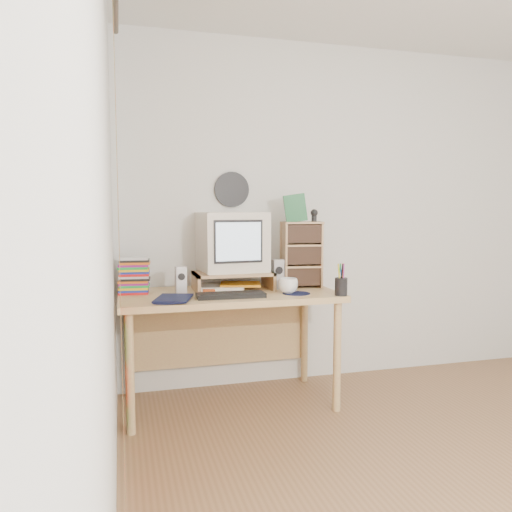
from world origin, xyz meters
TOP-DOWN VIEW (x-y plane):
  - back_wall at (0.00, 1.75)m, footprint 3.50×0.00m
  - left_wall at (-1.75, 0.00)m, footprint 0.00×3.50m
  - curtain at (-1.71, 0.48)m, footprint 0.00×2.20m
  - wall_disc at (-0.93, 1.73)m, footprint 0.25×0.02m
  - desk at (-1.03, 1.44)m, footprint 1.40×0.70m
  - monitor_riser at (-0.98, 1.48)m, footprint 0.52×0.30m
  - crt_monitor at (-0.97, 1.53)m, footprint 0.45×0.45m
  - speaker_left at (-1.34, 1.41)m, footprint 0.07×0.07m
  - speaker_right at (-0.68, 1.44)m, footprint 0.08×0.08m
  - keyboard at (-1.06, 1.19)m, footprint 0.42×0.15m
  - dvd_stack at (-1.62, 1.50)m, footprint 0.20×0.15m
  - cd_rack at (-0.49, 1.46)m, footprint 0.29×0.18m
  - mug at (-0.67, 1.24)m, footprint 0.16×0.16m
  - diary at (-1.50, 1.21)m, footprint 0.29×0.24m
  - mousepad at (-0.62, 1.22)m, footprint 0.22×0.22m
  - pen_cup at (-0.38, 1.08)m, footprint 0.09×0.09m
  - papers at (-1.01, 1.50)m, footprint 0.35×0.29m
  - red_box at (-1.18, 1.30)m, footprint 0.08×0.05m
  - game_box at (-0.55, 1.44)m, footprint 0.15×0.06m
  - webcam at (-0.41, 1.45)m, footprint 0.06×0.06m

SIDE VIEW (x-z plane):
  - desk at x=-1.03m, z-range 0.24..0.99m
  - mousepad at x=-0.62m, z-range 0.75..0.75m
  - keyboard at x=-1.06m, z-range 0.75..0.78m
  - red_box at x=-1.18m, z-range 0.75..0.79m
  - papers at x=-1.01m, z-range 0.75..0.79m
  - diary at x=-1.50m, z-range 0.75..0.80m
  - mug at x=-0.67m, z-range 0.75..0.85m
  - pen_cup at x=-0.38m, z-range 0.75..0.91m
  - speaker_left at x=-1.34m, z-range 0.75..0.93m
  - monitor_riser at x=-0.98m, z-range 0.78..0.90m
  - speaker_right at x=-0.68m, z-range 0.75..0.95m
  - dvd_stack at x=-1.62m, z-range 0.75..1.01m
  - cd_rack at x=-0.49m, z-range 0.75..1.20m
  - crt_monitor at x=-0.97m, z-range 0.87..1.27m
  - curtain at x=-1.71m, z-range 0.05..2.25m
  - webcam at x=-0.41m, z-range 1.20..1.29m
  - back_wall at x=0.00m, z-range -0.50..3.00m
  - left_wall at x=-1.75m, z-range -0.50..3.00m
  - game_box at x=-0.55m, z-range 1.20..1.39m
  - wall_disc at x=-0.93m, z-range 1.30..1.55m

